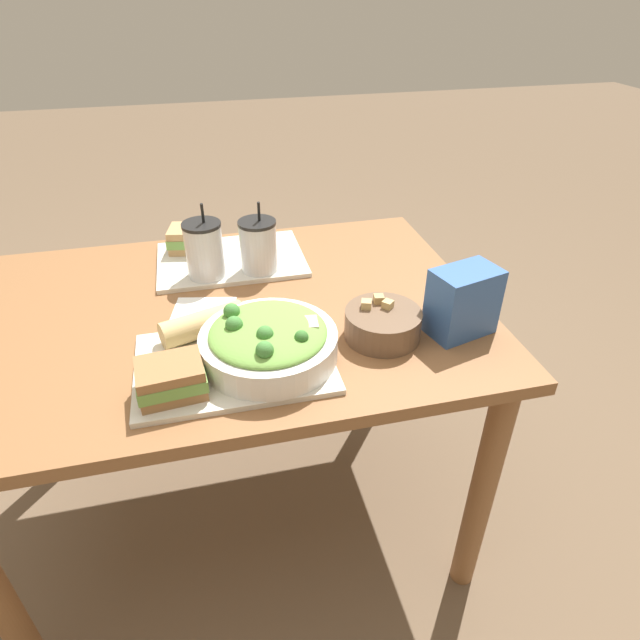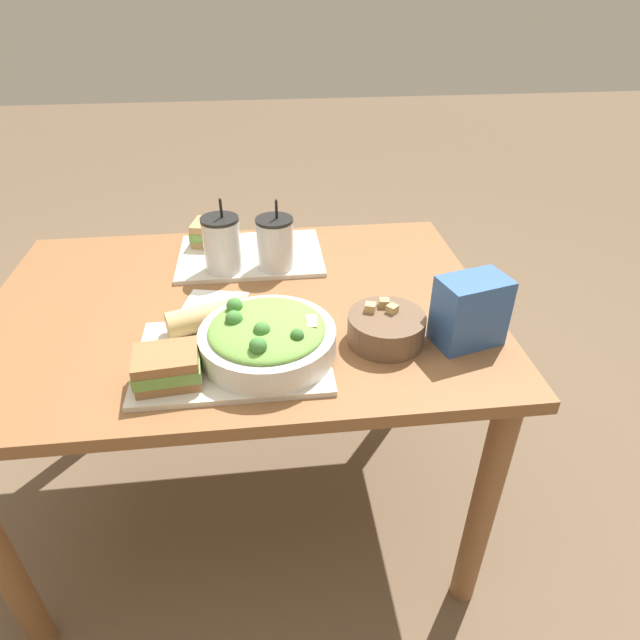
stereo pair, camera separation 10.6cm
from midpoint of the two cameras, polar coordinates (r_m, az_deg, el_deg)
ground_plane at (r=1.76m, az=-9.24°, el=-18.99°), size 12.00×12.00×0.00m
dining_table at (r=1.33m, az=-11.58°, el=-2.64°), size 1.18×0.84×0.72m
tray_near at (r=1.09m, az=-11.90°, el=-4.62°), size 0.39×0.27×0.01m
tray_far at (r=1.48m, az=-11.52°, el=6.29°), size 0.39×0.27×0.01m
salad_bowl at (r=1.06m, az=-8.40°, el=-2.29°), size 0.27×0.27×0.10m
soup_bowl at (r=1.13m, az=4.05°, el=-0.41°), size 0.16×0.16×0.08m
sandwich_near at (r=1.02m, az=-18.54°, el=-6.06°), size 0.13×0.11×0.06m
baguette_near at (r=1.16m, az=-14.87°, el=-0.47°), size 0.19×0.11×0.06m
sandwich_far at (r=1.53m, az=-15.48°, el=8.31°), size 0.14×0.12×0.06m
drink_cup_dark at (r=1.37m, az=-14.42°, el=7.05°), size 0.09×0.09×0.19m
drink_cup_red at (r=1.37m, az=-8.81°, el=7.61°), size 0.09×0.09×0.18m
chip_bag at (r=1.15m, az=12.48°, el=1.83°), size 0.16×0.12×0.15m
napkin_folded at (r=1.28m, az=-14.59°, el=1.11°), size 0.16×0.13×0.00m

